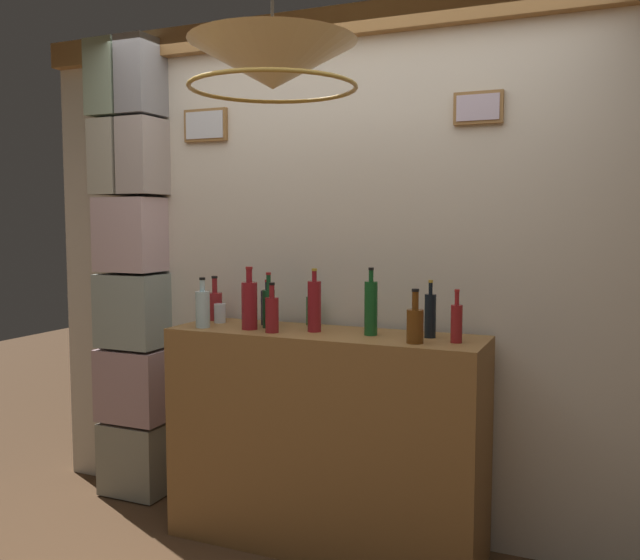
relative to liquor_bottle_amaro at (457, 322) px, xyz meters
The scene contains 17 objects.
panelled_rear_partition 0.75m from the liquor_bottle_amaro, 153.12° to the left, with size 3.62×0.15×2.59m.
stone_pillar 1.87m from the liquor_bottle_amaro, behind, with size 0.39×0.30×2.53m.
bar_shelf_unit 0.87m from the liquor_bottle_amaro, behind, with size 1.51×0.43×1.04m, color olive.
liquor_bottle_amaro is the anchor object (origin of this frame).
liquor_bottle_brandy 0.93m from the liquor_bottle_amaro, behind, with size 0.06×0.06×0.27m.
liquor_bottle_vermouth 0.68m from the liquor_bottle_amaro, behind, with size 0.06×0.06×0.30m.
liquor_bottle_bourbon 1.31m from the liquor_bottle_amaro, behind, with size 0.08×0.08×0.23m.
liquor_bottle_whiskey 1.23m from the liquor_bottle_amaro, behind, with size 0.07×0.07×0.25m.
liquor_bottle_vodka 0.40m from the liquor_bottle_amaro, behind, with size 0.06×0.06×0.31m.
liquor_bottle_gin 0.80m from the liquor_bottle_amaro, 165.30° to the left, with size 0.06×0.06×0.21m.
liquor_bottle_mezcal 0.16m from the liquor_bottle_amaro, 150.40° to the left, with size 0.05×0.05×0.26m.
liquor_bottle_rum 0.99m from the liquor_bottle_amaro, behind, with size 0.06×0.06×0.23m.
liquor_bottle_sherry 0.18m from the liquor_bottle_amaro, 153.02° to the right, with size 0.07×0.07×0.23m.
liquor_bottle_tequila 0.99m from the liquor_bottle_amaro, behind, with size 0.08×0.08×0.30m.
liquor_bottle_port 0.85m from the liquor_bottle_amaro, behind, with size 0.06×0.06×0.23m.
glass_tumbler_rocks 1.24m from the liquor_bottle_amaro, behind, with size 0.06×0.06×0.10m.
pendant_lamp 1.30m from the liquor_bottle_amaro, 129.82° to the right, with size 0.62×0.62×0.46m.
Camera 1 is at (1.25, -2.12, 1.57)m, focal length 38.42 mm.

